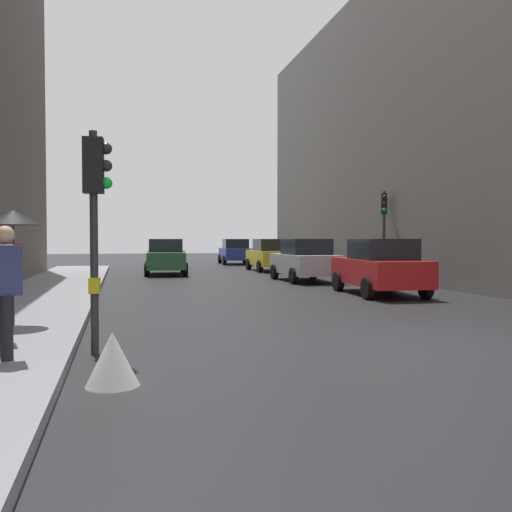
% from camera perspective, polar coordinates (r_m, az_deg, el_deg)
% --- Properties ---
extents(ground_plane, '(120.00, 120.00, 0.00)m').
position_cam_1_polar(ground_plane, '(9.94, 17.70, -8.49)').
color(ground_plane, black).
extents(sidewalk_kerb, '(2.97, 40.00, 0.16)m').
position_cam_1_polar(sidewalk_kerb, '(14.60, -22.36, -4.96)').
color(sidewalk_kerb, gray).
rests_on(sidewalk_kerb, ground).
extents(traffic_light_mid_street, '(0.34, 0.45, 3.74)m').
position_cam_1_polar(traffic_light_mid_street, '(23.55, 13.08, 3.73)').
color(traffic_light_mid_street, '#2D2D2D').
rests_on(traffic_light_mid_street, ground).
extents(traffic_light_near_left, '(0.44, 0.26, 3.38)m').
position_cam_1_polar(traffic_light_near_left, '(8.73, -16.25, 5.51)').
color(traffic_light_near_left, '#2D2D2D').
rests_on(traffic_light_near_left, ground).
extents(car_green_estate, '(2.22, 4.30, 1.76)m').
position_cam_1_polar(car_green_estate, '(27.64, -9.32, -0.08)').
color(car_green_estate, '#2D6038').
rests_on(car_green_estate, ground).
extents(car_blue_van, '(2.21, 4.30, 1.76)m').
position_cam_1_polar(car_blue_van, '(38.62, -2.19, 0.46)').
color(car_blue_van, navy).
rests_on(car_blue_van, ground).
extents(car_yellow_taxi, '(2.05, 4.22, 1.76)m').
position_cam_1_polar(car_yellow_taxi, '(30.32, 1.46, 0.10)').
color(car_yellow_taxi, yellow).
rests_on(car_yellow_taxi, ground).
extents(car_silver_hatchback, '(2.04, 4.21, 1.76)m').
position_cam_1_polar(car_silver_hatchback, '(23.00, 5.04, -0.43)').
color(car_silver_hatchback, '#BCBCC1').
rests_on(car_silver_hatchback, ground).
extents(car_white_compact, '(2.12, 4.25, 1.76)m').
position_cam_1_polar(car_white_compact, '(33.90, -9.37, 0.25)').
color(car_white_compact, silver).
rests_on(car_white_compact, ground).
extents(car_red_sedan, '(2.24, 4.31, 1.76)m').
position_cam_1_polar(car_red_sedan, '(17.79, 12.67, -1.11)').
color(car_red_sedan, red).
rests_on(car_red_sedan, ground).
extents(pedestrian_with_umbrella, '(1.00, 1.00, 2.14)m').
position_cam_1_polar(pedestrian_with_umbrella, '(11.27, -23.92, 2.05)').
color(pedestrian_with_umbrella, black).
rests_on(pedestrian_with_umbrella, sidewalk_kerb).
extents(pedestrian_with_grey_backpack, '(0.65, 0.40, 1.77)m').
position_cam_1_polar(pedestrian_with_grey_backpack, '(8.04, -24.75, -2.62)').
color(pedestrian_with_grey_backpack, black).
rests_on(pedestrian_with_grey_backpack, sidewalk_kerb).
extents(warning_sign_triangle, '(0.64, 0.64, 0.65)m').
position_cam_1_polar(warning_sign_triangle, '(6.91, -14.60, -10.24)').
color(warning_sign_triangle, silver).
rests_on(warning_sign_triangle, ground).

